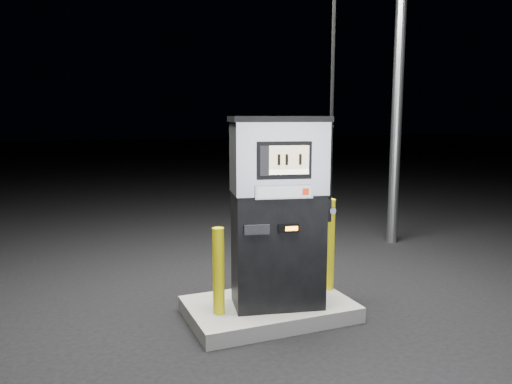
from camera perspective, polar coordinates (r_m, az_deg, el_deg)
name	(u,v)px	position (r m, az deg, el deg)	size (l,w,h in m)	color
ground	(269,316)	(5.13, 1.49, -14.01)	(80.00, 80.00, 0.00)	black
pump_island	(269,309)	(5.10, 1.49, -13.23)	(1.60, 1.00, 0.15)	slate
fuel_dispenser	(278,210)	(4.76, 2.56, -2.11)	(1.05, 0.72, 3.79)	black
bollard_left	(219,271)	(4.67, -4.31, -9.01)	(0.11, 0.11, 0.82)	#CFC20B
bollard_right	(328,244)	(5.36, 8.27, -5.94)	(0.13, 0.13, 0.97)	#CFC20B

